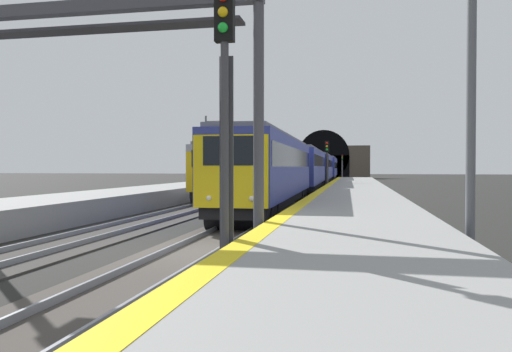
{
  "coord_description": "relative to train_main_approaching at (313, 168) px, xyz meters",
  "views": [
    {
      "loc": [
        -13.45,
        -4.48,
        2.49
      ],
      "look_at": [
        9.3,
        0.05,
        2.05
      ],
      "focal_mm": 34.9,
      "sensor_mm": 36.0,
      "label": 1
    }
  ],
  "objects": [
    {
      "name": "railway_signal_mid",
      "position": [
        -8.52,
        -1.96,
        0.6
      ],
      "size": [
        0.39,
        0.38,
        4.87
      ],
      "rotation": [
        0.0,
        0.0,
        3.14
      ],
      "color": "#38383D",
      "rests_on": "ground_plane"
    },
    {
      "name": "railway_signal_far",
      "position": [
        48.63,
        -1.96,
        0.66
      ],
      "size": [
        0.39,
        0.38,
        4.97
      ],
      "rotation": [
        0.0,
        0.0,
        3.14
      ],
      "color": "#4C4C54",
      "rests_on": "ground_plane"
    },
    {
      "name": "ground_plane",
      "position": [
        -41.28,
        0.0,
        -2.36
      ],
      "size": [
        320.0,
        320.0,
        0.0
      ],
      "primitive_type": "plane",
      "color": "black"
    },
    {
      "name": "railway_signal_near",
      "position": [
        -45.22,
        -1.96,
        1.22
      ],
      "size": [
        0.39,
        0.38,
        5.99
      ],
      "rotation": [
        0.0,
        0.0,
        3.14
      ],
      "color": "#38383D",
      "rests_on": "ground_plane"
    },
    {
      "name": "overhead_signal_gantry",
      "position": [
        -41.94,
        2.3,
        3.04
      ],
      "size": [
        0.7,
        8.88,
        7.12
      ],
      "color": "#3F3F47",
      "rests_on": "ground_plane"
    },
    {
      "name": "train_adjacent_platform",
      "position": [
        -5.02,
        4.59,
        -0.04
      ],
      "size": [
        40.84,
        3.04,
        4.98
      ],
      "rotation": [
        0.0,
        0.0,
        3.16
      ],
      "color": "gray",
      "rests_on": "ground_plane"
    },
    {
      "name": "tunnel_portal",
      "position": [
        56.87,
        2.3,
        1.26
      ],
      "size": [
        2.11,
        20.13,
        11.27
      ],
      "color": "#51473D",
      "rests_on": "ground_plane"
    },
    {
      "name": "train_main_approaching",
      "position": [
        0.0,
        0.0,
        0.0
      ],
      "size": [
        75.55,
        3.14,
        4.13
      ],
      "rotation": [
        0.0,
        0.0,
        3.16
      ],
      "color": "navy",
      "rests_on": "ground_plane"
    },
    {
      "name": "track_adjacent_line",
      "position": [
        -41.28,
        4.59,
        -2.32
      ],
      "size": [
        160.0,
        3.14,
        0.21
      ],
      "color": "#383533",
      "rests_on": "ground_plane"
    },
    {
      "name": "platform_right_edge_strip",
      "position": [
        -41.28,
        -2.45,
        -1.3
      ],
      "size": [
        112.0,
        0.5,
        0.01
      ],
      "primitive_type": "cube",
      "color": "yellow",
      "rests_on": "platform_right"
    },
    {
      "name": "track_main_line",
      "position": [
        -41.28,
        0.0,
        -2.32
      ],
      "size": [
        160.0,
        3.04,
        0.21
      ],
      "color": "#423D38",
      "rests_on": "ground_plane"
    },
    {
      "name": "catenary_mast_far",
      "position": [
        -1.65,
        11.72,
        1.83
      ],
      "size": [
        0.22,
        2.42,
        8.14
      ],
      "color": "#595B60",
      "rests_on": "ground_plane"
    },
    {
      "name": "platform_right",
      "position": [
        -41.28,
        -4.48,
        -1.84
      ],
      "size": [
        112.0,
        4.56,
        1.05
      ],
      "primitive_type": "cube",
      "color": "gray",
      "rests_on": "ground_plane"
    },
    {
      "name": "catenary_mast_near",
      "position": [
        -42.21,
        -7.14,
        1.8
      ],
      "size": [
        0.22,
        1.9,
        8.12
      ],
      "color": "#595B60",
      "rests_on": "ground_plane"
    }
  ]
}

